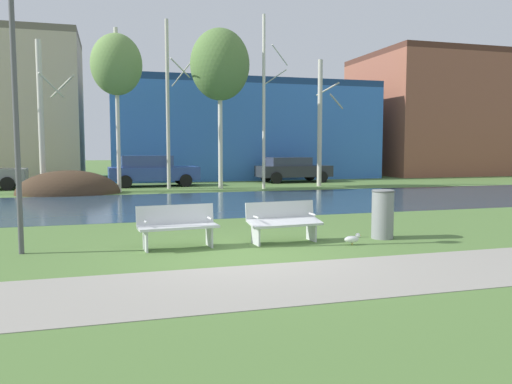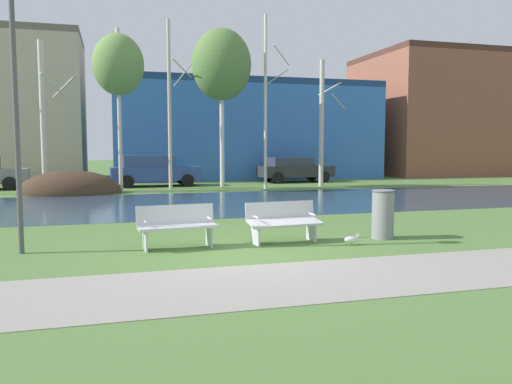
% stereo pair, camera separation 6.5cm
% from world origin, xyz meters
% --- Properties ---
extents(ground_plane, '(120.00, 120.00, 0.00)m').
position_xyz_m(ground_plane, '(0.00, 10.00, 0.00)').
color(ground_plane, '#517538').
extents(paved_path_strip, '(60.00, 2.35, 0.01)m').
position_xyz_m(paved_path_strip, '(0.00, -2.02, 0.01)').
color(paved_path_strip, gray).
rests_on(paved_path_strip, ground).
extents(river_band, '(80.00, 8.23, 0.01)m').
position_xyz_m(river_band, '(0.00, 8.99, 0.00)').
color(river_band, '#2D475B').
rests_on(river_band, ground).
extents(soil_mound, '(4.39, 2.81, 2.06)m').
position_xyz_m(soil_mound, '(-4.19, 14.25, 0.00)').
color(soil_mound, '#423021').
rests_on(soil_mound, ground).
extents(bench_left, '(1.64, 0.70, 0.87)m').
position_xyz_m(bench_left, '(-1.15, 1.03, 0.47)').
color(bench_left, silver).
rests_on(bench_left, ground).
extents(bench_right, '(1.64, 0.70, 0.87)m').
position_xyz_m(bench_right, '(1.13, 1.03, 0.47)').
color(bench_right, silver).
rests_on(bench_right, ground).
extents(trash_bin, '(0.52, 0.52, 1.10)m').
position_xyz_m(trash_bin, '(3.43, 0.87, 0.57)').
color(trash_bin, gray).
rests_on(trash_bin, ground).
extents(seagull, '(0.40, 0.15, 0.25)m').
position_xyz_m(seagull, '(2.43, 0.35, 0.13)').
color(seagull, white).
rests_on(seagull, ground).
extents(streetlamp, '(0.32, 0.32, 5.86)m').
position_xyz_m(streetlamp, '(-4.11, 1.33, 3.86)').
color(streetlamp, '#4C4C51').
rests_on(streetlamp, ground).
extents(birch_left, '(1.62, 2.51, 6.75)m').
position_xyz_m(birch_left, '(-5.28, 15.36, 3.46)').
color(birch_left, beige).
rests_on(birch_left, ground).
extents(birch_center_left, '(2.26, 2.26, 7.30)m').
position_xyz_m(birch_center_left, '(-2.04, 14.58, 5.66)').
color(birch_center_left, beige).
rests_on(birch_center_left, ground).
extents(birch_center, '(1.41, 2.37, 8.09)m').
position_xyz_m(birch_center, '(0.36, 15.69, 4.13)').
color(birch_center, '#BCB7A8').
rests_on(birch_center, ground).
extents(birch_center_right, '(2.85, 2.85, 7.68)m').
position_xyz_m(birch_center_right, '(2.77, 15.08, 5.95)').
color(birch_center_right, beige).
rests_on(birch_center_right, ground).
extents(birch_right, '(1.26, 2.28, 8.31)m').
position_xyz_m(birch_right, '(4.80, 14.42, 4.24)').
color(birch_right, beige).
rests_on(birch_right, ground).
extents(birch_far_right, '(1.40, 2.29, 6.47)m').
position_xyz_m(birch_far_right, '(8.07, 15.20, 3.32)').
color(birch_far_right, '#BCB7A8').
rests_on(birch_far_right, ground).
extents(parked_sedan_second_blue, '(4.62, 2.09, 1.59)m').
position_xyz_m(parked_sedan_second_blue, '(-0.34, 17.53, 0.83)').
color(parked_sedan_second_blue, '#2D4793').
rests_on(parked_sedan_second_blue, ground).
extents(parked_hatch_third_dark, '(4.31, 2.07, 1.44)m').
position_xyz_m(parked_hatch_third_dark, '(7.70, 18.36, 0.77)').
color(parked_hatch_third_dark, '#282B30').
rests_on(parked_hatch_third_dark, ground).
extents(building_blue_store, '(16.83, 9.82, 6.22)m').
position_xyz_m(building_blue_store, '(6.08, 24.96, 3.11)').
color(building_blue_store, '#3870C6').
rests_on(building_blue_store, ground).
extents(building_brick_low, '(16.58, 8.93, 8.80)m').
position_xyz_m(building_brick_low, '(24.17, 24.16, 4.40)').
color(building_brick_low, brown).
rests_on(building_brick_low, ground).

